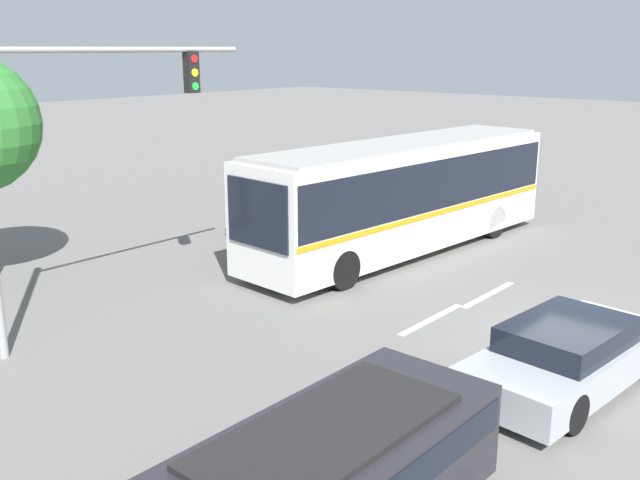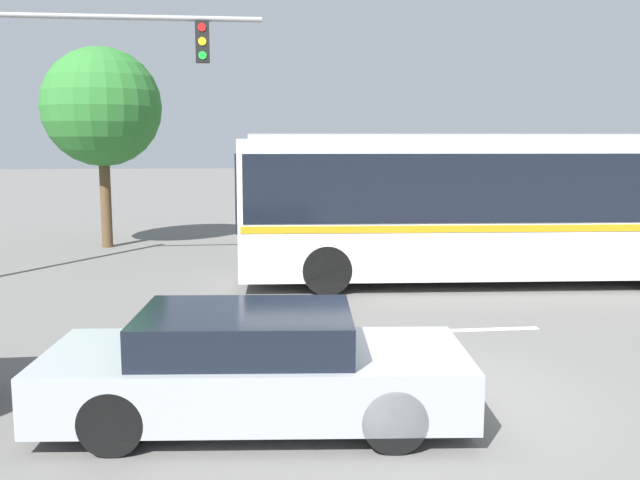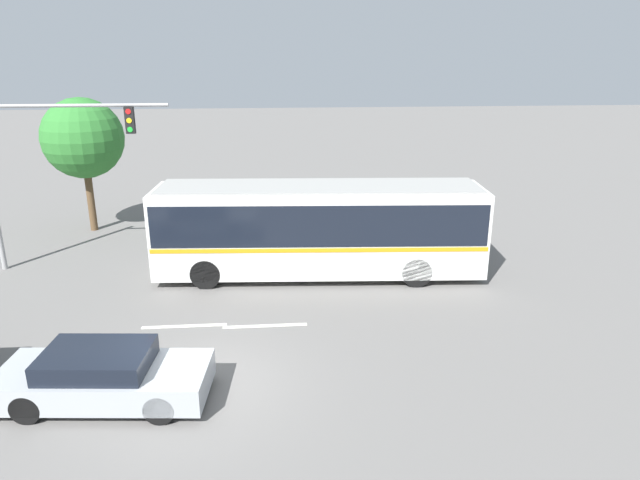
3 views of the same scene
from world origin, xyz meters
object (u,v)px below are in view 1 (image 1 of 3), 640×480
(city_bus, at_px, (404,190))
(traffic_light_pole, at_px, (64,135))
(suv_left_lane, at_px, (327,477))
(sedan_foreground, at_px, (568,355))

(city_bus, height_order, traffic_light_pole, traffic_light_pole)
(city_bus, xyz_separation_m, suv_left_lane, (-11.30, -6.60, -0.91))
(city_bus, bearing_deg, suv_left_lane, 34.12)
(sedan_foreground, relative_size, traffic_light_pole, 0.75)
(city_bus, relative_size, traffic_light_pole, 1.77)
(sedan_foreground, height_order, traffic_light_pole, traffic_light_pole)
(sedan_foreground, bearing_deg, suv_left_lane, -179.98)
(suv_left_lane, bearing_deg, city_bus, 30.67)
(traffic_light_pole, bearing_deg, suv_left_lane, -101.95)
(city_bus, height_order, suv_left_lane, city_bus)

